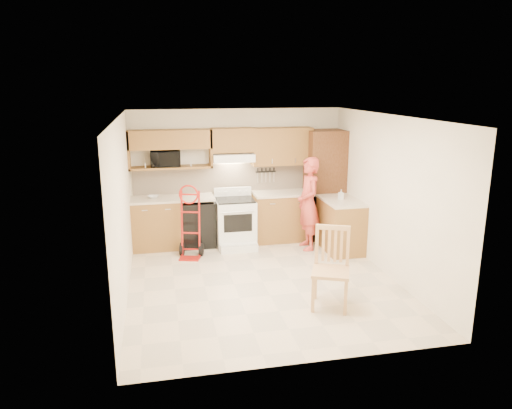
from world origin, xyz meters
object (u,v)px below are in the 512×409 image
object	(u,v)px
range	(236,219)
person	(308,204)
microwave	(165,158)
hand_truck	(190,225)
dining_chair	(331,269)

from	to	relation	value
range	person	xyz separation A→B (m)	(1.27, -0.38, 0.32)
microwave	hand_truck	bearing A→B (deg)	-65.01
microwave	range	world-z (taller)	microwave
person	dining_chair	bearing A→B (deg)	-10.97
person	hand_truck	world-z (taller)	person
range	microwave	bearing A→B (deg)	163.94
range	dining_chair	world-z (taller)	dining_chair
microwave	person	xyz separation A→B (m)	(2.49, -0.74, -0.79)
person	range	bearing A→B (deg)	-107.39
hand_truck	microwave	bearing A→B (deg)	129.40
microwave	person	distance (m)	2.71
dining_chair	microwave	bearing A→B (deg)	146.56
range	dining_chair	bearing A→B (deg)	-73.00
range	hand_truck	distance (m)	0.98
person	microwave	bearing A→B (deg)	-107.01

